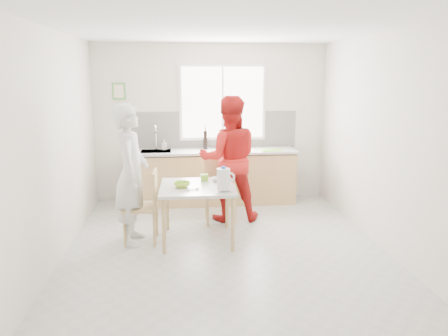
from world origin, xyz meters
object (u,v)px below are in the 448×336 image
object	(u,v)px
bowl_white	(219,179)
wine_bottle_b	(205,141)
dining_table	(198,192)
person_red	(229,159)
person_white	(131,175)
bowl_green	(182,185)
wine_bottle_a	(205,140)
chair_far	(220,184)
milk_jug	(224,179)
chair_left	(146,203)

from	to	relation	value
bowl_white	wine_bottle_b	size ratio (longest dim) A/B	0.65
dining_table	bowl_white	distance (m)	0.40
person_red	person_white	bearing A→B (deg)	32.09
bowl_white	wine_bottle_b	xyz separation A→B (m)	(-0.09, 1.59, 0.30)
person_red	bowl_white	xyz separation A→B (m)	(-0.20, -0.58, -0.17)
bowl_green	wine_bottle_a	distance (m)	1.99
dining_table	wine_bottle_a	world-z (taller)	wine_bottle_a
bowl_white	wine_bottle_a	world-z (taller)	wine_bottle_a
chair_far	bowl_green	distance (m)	1.06
chair_far	wine_bottle_a	bearing A→B (deg)	99.65
milk_jug	wine_bottle_b	xyz separation A→B (m)	(-0.10, 2.12, 0.17)
chair_far	bowl_white	distance (m)	0.62
wine_bottle_a	wine_bottle_b	xyz separation A→B (m)	(-0.00, -0.04, -0.01)
wine_bottle_b	dining_table	bearing A→B (deg)	-96.73
chair_far	wine_bottle_a	world-z (taller)	wine_bottle_a
bowl_green	person_white	bearing A→B (deg)	174.16
chair_far	bowl_white	xyz separation A→B (m)	(-0.06, -0.57, 0.22)
dining_table	chair_left	world-z (taller)	chair_left
chair_left	wine_bottle_a	world-z (taller)	wine_bottle_a
bowl_white	wine_bottle_b	world-z (taller)	wine_bottle_b
chair_left	wine_bottle_b	world-z (taller)	wine_bottle_b
dining_table	person_red	bearing A→B (deg)	58.32
bowl_green	wine_bottle_a	world-z (taller)	wine_bottle_a
bowl_white	person_white	bearing A→B (deg)	-169.14
dining_table	person_red	world-z (taller)	person_red
dining_table	person_white	bearing A→B (deg)	178.57
person_white	wine_bottle_b	size ratio (longest dim) A/B	6.09
person_red	bowl_green	world-z (taller)	person_red
person_red	bowl_white	size ratio (longest dim) A/B	9.64
person_white	wine_bottle_a	size ratio (longest dim) A/B	5.71
chair_far	person_white	bearing A→B (deg)	-145.40
bowl_white	wine_bottle_a	xyz separation A→B (m)	(-0.09, 1.63, 0.31)
dining_table	chair_left	distance (m)	0.69
milk_jug	wine_bottle_a	bearing A→B (deg)	94.07
chair_far	bowl_green	size ratio (longest dim) A/B	4.77
milk_jug	bowl_green	bearing A→B (deg)	156.33
bowl_green	person_red	bearing A→B (deg)	50.77
person_white	wine_bottle_b	bearing A→B (deg)	-28.98
person_red	wine_bottle_b	bearing A→B (deg)	-72.36
chair_left	person_white	size ratio (longest dim) A/B	0.52
person_red	bowl_white	bearing A→B (deg)	72.19
person_red	milk_jug	distance (m)	1.13
wine_bottle_b	wine_bottle_a	bearing A→B (deg)	88.44
person_red	chair_far	bearing A→B (deg)	4.90
wine_bottle_a	milk_jug	bearing A→B (deg)	-87.36
bowl_white	wine_bottle_a	bearing A→B (deg)	93.11
dining_table	wine_bottle_a	distance (m)	1.93
chair_far	person_red	size ratio (longest dim) A/B	0.54
wine_bottle_a	person_red	bearing A→B (deg)	-74.44
person_red	bowl_green	xyz separation A→B (m)	(-0.71, -0.87, -0.16)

